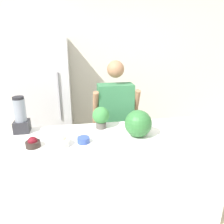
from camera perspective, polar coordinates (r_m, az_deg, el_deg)
wall_back at (r=3.68m, az=-4.51°, el=9.94°), size 8.00×0.06×2.60m
counter_island at (r=2.38m, az=0.17°, el=-17.10°), size 2.06×0.80×0.96m
refrigerator at (r=3.41m, az=-16.67°, el=2.13°), size 0.72×0.68×1.87m
person at (r=2.88m, az=0.88°, el=-2.62°), size 0.59×0.26×1.62m
cutting_board at (r=2.16m, az=6.62°, el=-6.34°), size 0.43×0.24×0.01m
watermelon at (r=2.10m, az=6.85°, el=-3.01°), size 0.26×0.26×0.26m
bowl_cherries at (r=2.08m, az=-19.97°, el=-7.61°), size 0.13×0.13×0.10m
bowl_cream at (r=2.02m, az=-13.50°, el=-7.50°), size 0.18×0.18×0.11m
bowl_small_blue at (r=2.05m, az=-7.46°, el=-7.26°), size 0.11×0.11×0.05m
blender at (r=2.38m, az=-22.76°, el=-1.18°), size 0.15×0.15×0.37m
potted_plant at (r=2.31m, az=-2.92°, el=-1.18°), size 0.18×0.18×0.23m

